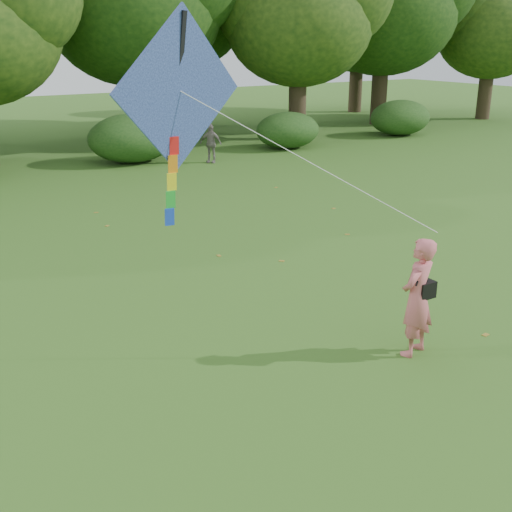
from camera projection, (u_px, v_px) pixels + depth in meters
ground at (404, 376)px, 9.34m from camera, size 100.00×100.00×0.00m
man_kite_flyer at (417, 297)px, 9.71m from camera, size 0.79×0.64×1.87m
bystander_right at (211, 143)px, 24.85m from camera, size 0.85×0.90×1.50m
crossbody_bag at (425, 289)px, 9.70m from camera, size 0.43×0.20×0.73m
flying_kite at (179, 94)px, 8.97m from camera, size 4.23×2.46×3.19m
tree_line at (50, 13)px, 26.69m from camera, size 54.70×15.30×9.48m
shrub_band at (37, 150)px, 22.80m from camera, size 39.15×3.22×1.88m
fallen_leaves at (201, 238)px, 15.70m from camera, size 10.65×11.11×0.01m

